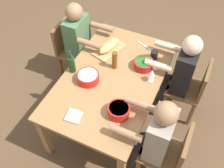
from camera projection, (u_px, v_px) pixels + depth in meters
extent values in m
plane|color=brown|center=(112.00, 115.00, 3.37)|extent=(8.00, 8.00, 0.00)
cube|color=#9E7044|center=(112.00, 79.00, 2.81)|extent=(1.64, 1.02, 0.04)
cube|color=#9E7044|center=(167.00, 69.00, 3.42)|extent=(0.07, 0.07, 0.70)
cube|color=#9E7044|center=(45.00, 136.00, 2.78)|extent=(0.07, 0.07, 0.70)
cube|color=#9E7044|center=(106.00, 49.00, 3.66)|extent=(0.07, 0.07, 0.70)
cube|color=brown|center=(161.00, 152.00, 2.57)|extent=(0.40, 0.40, 0.03)
cube|color=brown|center=(184.00, 150.00, 2.36)|extent=(0.38, 0.04, 0.40)
cube|color=brown|center=(149.00, 142.00, 2.89)|extent=(0.04, 0.04, 0.42)
cube|color=brown|center=(178.00, 154.00, 2.79)|extent=(0.04, 0.04, 0.42)
cylinder|color=#2D2D38|center=(136.00, 159.00, 2.74)|extent=(0.11, 0.11, 0.45)
cylinder|color=#2D2D38|center=(142.00, 146.00, 2.84)|extent=(0.11, 0.11, 0.45)
cube|color=gray|center=(160.00, 136.00, 2.36)|extent=(0.34, 0.20, 0.55)
cylinder|color=#9E7251|center=(126.00, 133.00, 2.24)|extent=(0.07, 0.30, 0.07)
cylinder|color=#9E7251|center=(140.00, 104.00, 2.44)|extent=(0.07, 0.30, 0.07)
sphere|color=#9E7251|center=(166.00, 113.00, 2.08)|extent=(0.21, 0.21, 0.21)
cube|color=brown|center=(76.00, 52.00, 3.50)|extent=(0.40, 0.40, 0.03)
cube|color=brown|center=(62.00, 36.00, 3.38)|extent=(0.38, 0.04, 0.40)
cube|color=brown|center=(94.00, 60.00, 3.72)|extent=(0.04, 0.04, 0.42)
cube|color=brown|center=(82.00, 76.00, 3.52)|extent=(0.04, 0.04, 0.42)
cube|color=brown|center=(73.00, 53.00, 3.81)|extent=(0.04, 0.04, 0.42)
cube|color=brown|center=(61.00, 68.00, 3.61)|extent=(0.04, 0.04, 0.42)
cylinder|color=#2D2D38|center=(94.00, 64.00, 3.65)|extent=(0.11, 0.11, 0.45)
cylinder|color=#2D2D38|center=(88.00, 72.00, 3.55)|extent=(0.11, 0.11, 0.45)
cube|color=#4C724C|center=(77.00, 37.00, 3.26)|extent=(0.34, 0.20, 0.55)
cylinder|color=#9E7251|center=(102.00, 27.00, 3.19)|extent=(0.07, 0.30, 0.07)
cylinder|color=#9E7251|center=(89.00, 44.00, 2.99)|extent=(0.07, 0.30, 0.07)
sphere|color=#9E7251|center=(74.00, 12.00, 2.97)|extent=(0.21, 0.21, 0.21)
cube|color=brown|center=(184.00, 88.00, 3.09)|extent=(0.40, 0.40, 0.03)
cube|color=brown|center=(204.00, 82.00, 2.88)|extent=(0.38, 0.04, 0.40)
cube|color=brown|center=(164.00, 105.00, 3.21)|extent=(0.04, 0.04, 0.42)
cube|color=brown|center=(171.00, 86.00, 3.41)|extent=(0.04, 0.04, 0.42)
cube|color=brown|center=(191.00, 114.00, 3.12)|extent=(0.04, 0.04, 0.42)
cube|color=brown|center=(197.00, 94.00, 3.32)|extent=(0.04, 0.04, 0.42)
cylinder|color=#2D2D38|center=(162.00, 97.00, 3.27)|extent=(0.11, 0.11, 0.45)
cylinder|color=#2D2D38|center=(166.00, 89.00, 3.36)|extent=(0.11, 0.11, 0.45)
cube|color=black|center=(185.00, 70.00, 2.89)|extent=(0.34, 0.20, 0.55)
cylinder|color=beige|center=(158.00, 65.00, 2.77)|extent=(0.07, 0.30, 0.07)
cylinder|color=beige|center=(168.00, 46.00, 2.97)|extent=(0.07, 0.30, 0.07)
sphere|color=beige|center=(193.00, 45.00, 2.60)|extent=(0.21, 0.21, 0.21)
cylinder|color=#B21923|center=(144.00, 64.00, 2.87)|extent=(0.22, 0.22, 0.09)
cylinder|color=#2D7028|center=(144.00, 62.00, 2.84)|extent=(0.19, 0.19, 0.03)
cylinder|color=red|center=(119.00, 111.00, 2.46)|extent=(0.21, 0.21, 0.11)
cylinder|color=#669E33|center=(119.00, 109.00, 2.43)|extent=(0.19, 0.19, 0.04)
cylinder|color=red|center=(88.00, 77.00, 2.74)|extent=(0.23, 0.23, 0.09)
cylinder|color=beige|center=(88.00, 76.00, 2.71)|extent=(0.21, 0.21, 0.03)
cube|color=tan|center=(109.00, 49.00, 3.07)|extent=(0.45, 0.32, 0.02)
ellipsoid|color=tan|center=(109.00, 46.00, 3.03)|extent=(0.34, 0.19, 0.09)
cylinder|color=#193819|center=(72.00, 64.00, 2.79)|extent=(0.08, 0.08, 0.20)
cylinder|color=#193819|center=(70.00, 55.00, 2.68)|extent=(0.03, 0.03, 0.09)
cylinder|color=brown|center=(115.00, 60.00, 2.81)|extent=(0.06, 0.06, 0.22)
cylinder|color=silver|center=(151.00, 80.00, 2.77)|extent=(0.07, 0.07, 0.01)
cylinder|color=silver|center=(151.00, 78.00, 2.74)|extent=(0.01, 0.01, 0.07)
cone|color=silver|center=(152.00, 73.00, 2.68)|extent=(0.08, 0.08, 0.08)
cube|color=silver|center=(120.00, 133.00, 2.36)|extent=(0.03, 0.17, 0.01)
cylinder|color=black|center=(154.00, 55.00, 2.96)|extent=(0.08, 0.08, 0.10)
cube|color=silver|center=(145.00, 46.00, 3.12)|extent=(0.11, 0.22, 0.01)
cube|color=white|center=(74.00, 116.00, 2.47)|extent=(0.16, 0.16, 0.02)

